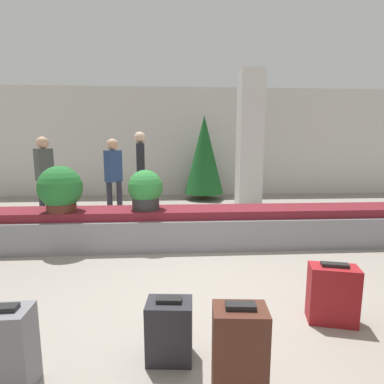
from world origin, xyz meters
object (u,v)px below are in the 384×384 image
suitcase_4 (169,330)px  potted_plant_1 (145,190)px  pillar (250,142)px  suitcase_0 (239,357)px  potted_plant_0 (60,189)px  traveler_1 (141,164)px  suitcase_1 (333,294)px  decorated_tree (204,155)px  suitcase_3 (8,350)px  traveler_2 (45,170)px  traveler_0 (114,172)px

suitcase_4 → potted_plant_1: (-0.38, 2.47, 0.64)m
pillar → suitcase_0: 5.77m
potted_plant_0 → traveler_1: traveler_1 is taller
suitcase_1 → potted_plant_1: 2.82m
suitcase_0 → decorated_tree: size_ratio=0.28×
suitcase_0 → traveler_1: traveler_1 is taller
suitcase_0 → suitcase_3: bearing=177.3°
traveler_1 → traveler_2: 1.96m
suitcase_0 → suitcase_1: size_ratio=1.20×
suitcase_1 → decorated_tree: decorated_tree is taller
suitcase_3 → suitcase_4: bearing=10.9°
suitcase_3 → potted_plant_1: potted_plant_1 is taller
decorated_tree → traveler_2: bearing=-148.9°
suitcase_4 → potted_plant_0: 2.94m
traveler_0 → potted_plant_0: bearing=24.5°
pillar → potted_plant_0: 4.37m
suitcase_3 → traveler_2: 4.82m
potted_plant_0 → traveler_2: size_ratio=0.39×
suitcase_1 → traveler_0: (-2.57, 3.75, 0.73)m
traveler_1 → potted_plant_1: bearing=1.1°
suitcase_4 → traveler_2: (-2.58, 4.28, 0.79)m
suitcase_0 → potted_plant_0: bearing=130.6°
pillar → suitcase_0: bearing=-104.5°
traveler_1 → traveler_2: traveler_1 is taller
potted_plant_1 → traveler_2: (-2.20, 1.81, 0.15)m
potted_plant_1 → decorated_tree: decorated_tree is taller
suitcase_3 → traveler_1: (0.30, 5.05, 0.83)m
traveler_2 → suitcase_3: bearing=53.9°
traveler_0 → decorated_tree: size_ratio=0.71×
traveler_0 → traveler_1: traveler_1 is taller
traveler_0 → traveler_2: size_ratio=0.98×
potted_plant_0 → decorated_tree: 4.70m
potted_plant_1 → suitcase_4: bearing=-81.2°
suitcase_0 → suitcase_4: suitcase_0 is taller
suitcase_1 → suitcase_4: (-1.40, -0.37, -0.03)m
potted_plant_0 → traveler_0: (0.42, 1.73, 0.08)m
suitcase_0 → decorated_tree: 6.86m
pillar → traveler_1: size_ratio=1.76×
pillar → traveler_1: pillar is taller
suitcase_1 → traveler_2: (-3.98, 3.90, 0.76)m
suitcase_3 → traveler_0: traveler_0 is taller
suitcase_3 → traveler_0: bearing=90.9°
suitcase_3 → suitcase_0: bearing=-9.1°
pillar → potted_plant_1: 3.46m
suitcase_3 → traveler_1: size_ratio=0.31×
suitcase_3 → potted_plant_0: bearing=101.4°
pillar → suitcase_3: size_ratio=5.60×
potted_plant_1 → potted_plant_0: bearing=-176.1°
potted_plant_1 → traveler_2: bearing=140.5°
potted_plant_0 → pillar: bearing=37.9°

